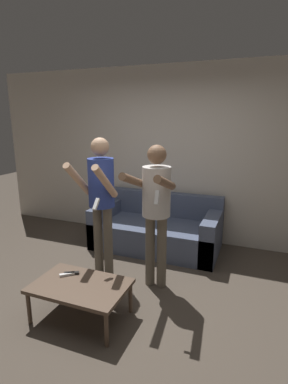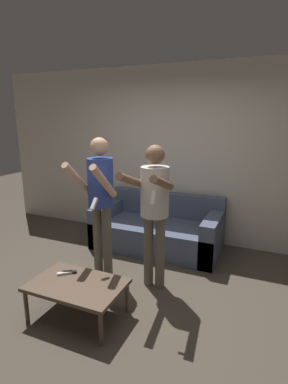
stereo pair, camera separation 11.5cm
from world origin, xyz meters
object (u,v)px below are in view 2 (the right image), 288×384
(remote_near, at_px, (65,273))
(person_standing_left, at_px, (100,193))
(couch, at_px, (158,230))
(coffee_table, at_px, (77,286))
(remote_far, at_px, (69,272))
(person_standing_right, at_px, (154,202))

(remote_near, bearing_deg, person_standing_left, 88.89)
(couch, height_order, remote_near, couch)
(coffee_table, relative_size, remote_far, 6.05)
(remote_near, bearing_deg, person_standing_right, 45.61)
(remote_far, bearing_deg, couch, 79.35)
(couch, xyz_separation_m, remote_far, (-0.33, -1.74, 0.11))
(person_standing_right, xyz_separation_m, remote_near, (-0.70, -0.71, -0.65))
(person_standing_left, bearing_deg, couch, 72.10)
(person_standing_right, relative_size, remote_far, 10.92)
(person_standing_right, height_order, coffee_table, person_standing_right)
(remote_far, bearing_deg, remote_near, -128.00)
(person_standing_left, bearing_deg, person_standing_right, -0.14)
(person_standing_left, xyz_separation_m, remote_near, (-0.01, -0.72, -0.68))
(couch, bearing_deg, coffee_table, -94.31)
(remote_near, bearing_deg, coffee_table, -23.55)
(person_standing_right, bearing_deg, couch, 107.90)
(person_standing_left, xyz_separation_m, coffee_table, (0.20, -0.81, -0.73))
(couch, distance_m, remote_far, 1.77)
(couch, height_order, person_standing_left, person_standing_left)
(couch, bearing_deg, person_standing_left, -107.90)
(couch, distance_m, coffee_table, 1.88)
(coffee_table, bearing_deg, couch, 85.69)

